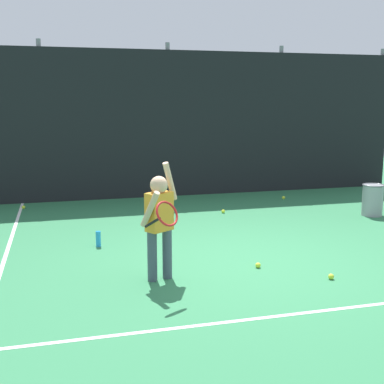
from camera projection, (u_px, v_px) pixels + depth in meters
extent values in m
plane|color=#2D7247|center=(244.00, 259.00, 6.52)|extent=(20.00, 20.00, 0.00)
cube|color=white|center=(307.00, 313.00, 4.88)|extent=(9.00, 0.05, 0.00)
cube|color=white|center=(6.00, 255.00, 6.71)|extent=(0.05, 9.00, 0.00)
cube|color=black|center=(169.00, 125.00, 10.55)|extent=(10.49, 0.08, 3.05)
cylinder|color=slate|center=(43.00, 122.00, 9.95)|extent=(0.09, 0.09, 3.20)
cylinder|color=slate|center=(168.00, 121.00, 10.60)|extent=(0.09, 0.09, 3.20)
cylinder|color=slate|center=(279.00, 120.00, 11.24)|extent=(0.09, 0.09, 3.20)
cylinder|color=slate|center=(378.00, 119.00, 11.89)|extent=(0.09, 0.09, 3.20)
cylinder|color=#3F4C59|center=(152.00, 256.00, 5.70)|extent=(0.11, 0.11, 0.58)
cylinder|color=#3F4C59|center=(167.00, 254.00, 5.79)|extent=(0.11, 0.11, 0.58)
cube|color=orange|center=(159.00, 212.00, 5.66)|extent=(0.34, 0.30, 0.44)
sphere|color=tan|center=(159.00, 185.00, 5.60)|extent=(0.20, 0.20, 0.20)
cylinder|color=tan|center=(170.00, 181.00, 5.75)|extent=(0.21, 0.17, 0.46)
cylinder|color=tan|center=(150.00, 209.00, 5.46)|extent=(0.21, 0.28, 0.43)
cylinder|color=black|center=(153.00, 222.00, 5.35)|extent=(0.15, 0.22, 0.15)
torus|color=red|center=(167.00, 214.00, 5.18)|extent=(0.33, 0.29, 0.26)
cylinder|color=gray|center=(372.00, 200.00, 8.95)|extent=(0.36, 0.36, 0.55)
torus|color=#595B60|center=(374.00, 185.00, 8.90)|extent=(0.38, 0.38, 0.02)
cylinder|color=#268CD8|center=(98.00, 239.00, 7.07)|extent=(0.07, 0.07, 0.22)
sphere|color=#CCE033|center=(23.00, 207.00, 9.52)|extent=(0.07, 0.07, 0.07)
sphere|color=#CCE033|center=(258.00, 265.00, 6.19)|extent=(0.07, 0.07, 0.07)
sphere|color=#CCE033|center=(284.00, 198.00, 10.45)|extent=(0.07, 0.07, 0.07)
sphere|color=#CCE033|center=(331.00, 277.00, 5.79)|extent=(0.07, 0.07, 0.07)
sphere|color=#CCE033|center=(223.00, 211.00, 9.17)|extent=(0.07, 0.07, 0.07)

